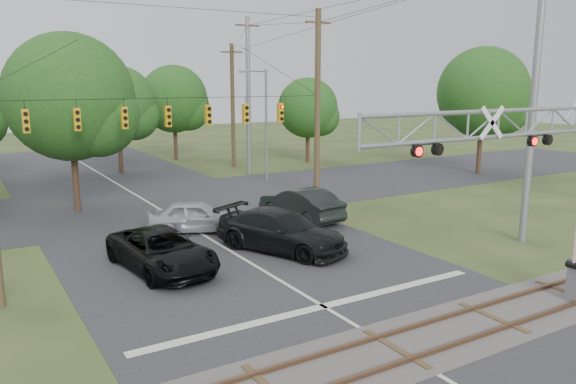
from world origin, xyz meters
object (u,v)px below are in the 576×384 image
car_dark (281,231)px  streetlight (264,119)px  sedan_silver (196,216)px  crossing_gantry (537,175)px  traffic_signal_span (184,111)px  pickup_black (162,250)px

car_dark → streetlight: streetlight is taller
sedan_silver → car_dark: bearing=-131.5°
crossing_gantry → traffic_signal_span: traffic_signal_span is taller
streetlight → crossing_gantry: bearing=-100.4°
crossing_gantry → sedan_silver: 16.11m
traffic_signal_span → car_dark: traffic_signal_span is taller
crossing_gantry → pickup_black: (-8.38, 10.18, -3.71)m
sedan_silver → streetlight: streetlight is taller
sedan_silver → pickup_black: bearing=170.7°
crossing_gantry → traffic_signal_span: bearing=102.9°
car_dark → streetlight: size_ratio=0.75×
pickup_black → crossing_gantry: bearing=-57.5°
pickup_black → sedan_silver: (3.30, 4.65, -0.01)m
crossing_gantry → streetlight: streetlight is taller
crossing_gantry → pickup_black: 13.70m
crossing_gantry → car_dark: size_ratio=1.70×
sedan_silver → crossing_gantry: bearing=-135.0°
pickup_black → streetlight: size_ratio=0.71×
crossing_gantry → traffic_signal_span: (-4.19, 18.36, 1.18)m
crossing_gantry → streetlight: (4.70, 25.63, 0.04)m
crossing_gantry → sedan_silver: crossing_gantry is taller
traffic_signal_span → streetlight: 11.54m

